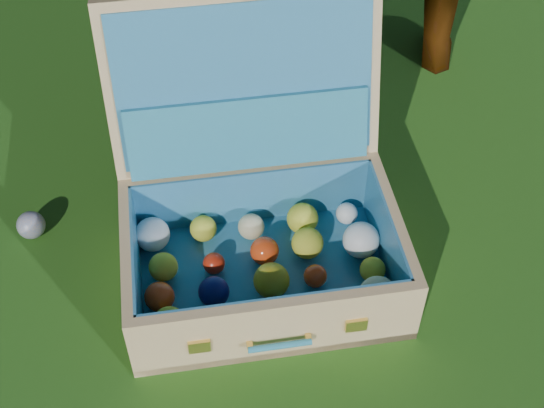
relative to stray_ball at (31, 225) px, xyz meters
The scene contains 3 objects.
ground 0.42m from the stray_ball, 17.22° to the left, with size 60.00×60.00×0.00m, color #215114.
stray_ball is the anchor object (origin of this frame).
suitcase 0.56m from the stray_ball, ahead, with size 0.76×0.72×0.56m.
Camera 1 is at (0.43, -1.14, 1.37)m, focal length 50.00 mm.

